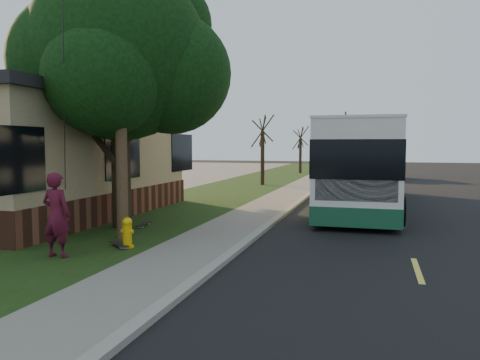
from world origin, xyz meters
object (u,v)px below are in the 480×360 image
object	(u,v)px
leafy_tree	(122,57)
dumpster	(93,185)
transit_bus	(362,163)
skateboarder	(56,215)
skateboard_main	(144,224)
bare_tree_near	(263,151)
fire_hydrant	(127,233)
bare_tree_far	(300,151)
skateboard_spare	(119,244)
utility_pole	(119,64)
distant_car	(383,167)
traffic_signal	(345,137)

from	to	relation	value
leafy_tree	dumpster	size ratio (longest dim) A/B	4.62
transit_bus	leafy_tree	bearing A→B (deg)	-133.27
skateboarder	skateboard_main	bearing A→B (deg)	-87.71
bare_tree_near	skateboarder	world-z (taller)	bare_tree_near
fire_hydrant	bare_tree_far	xyz separation A→B (m)	(-0.40, 30.00, 1.57)
skateboard_spare	dumpster	size ratio (longest dim) A/B	0.46
bare_tree_near	skateboard_main	xyz separation A→B (m)	(-0.13, -15.23, -2.02)
utility_pole	transit_bus	xyz separation A→B (m)	(5.92, 8.87, -2.82)
skateboarder	distant_car	distance (m)	27.93
skateboard_main	skateboard_spare	size ratio (longest dim) A/B	1.09
utility_pole	skateboard_spare	bearing A→B (deg)	-64.47
traffic_signal	skateboarder	distance (m)	35.58
fire_hydrant	distant_car	bearing A→B (deg)	76.13
utility_pole	bare_tree_near	xyz separation A→B (m)	(-0.19, 17.01, -2.48)
utility_pole	leafy_tree	world-z (taller)	utility_pole
dumpster	bare_tree_far	bearing A→B (deg)	74.37
skateboard_spare	bare_tree_near	bearing A→B (deg)	92.11
skateboard_main	dumpster	bearing A→B (deg)	134.41
skateboarder	distant_car	bearing A→B (deg)	-103.15
transit_bus	skateboard_main	distance (m)	9.59
bare_tree_near	traffic_signal	distance (m)	16.52
skateboard_spare	dumpster	world-z (taller)	dumpster
fire_hydrant	bare_tree_far	size ratio (longest dim) A/B	0.18
skateboard_main	skateboard_spare	xyz separation A→B (m)	(0.79, -2.76, 0.00)
dumpster	skateboard_main	bearing A→B (deg)	-45.59
skateboard_main	skateboard_spare	distance (m)	2.87
utility_pole	skateboard_spare	size ratio (longest dim) A/B	11.70
fire_hydrant	bare_tree_near	world-z (taller)	bare_tree_near
traffic_signal	skateboard_spare	world-z (taller)	traffic_signal
distant_car	fire_hydrant	bearing A→B (deg)	-96.69
skateboard_spare	dumpster	distance (m)	10.40
skateboarder	transit_bus	bearing A→B (deg)	-117.12
skateboarder	leafy_tree	bearing A→B (deg)	-79.80
utility_pole	bare_tree_far	bearing A→B (deg)	89.40
fire_hydrant	distant_car	xyz separation A→B (m)	(6.34, 25.67, 0.43)
transit_bus	skateboard_main	xyz separation A→B (m)	(-6.24, -7.09, -1.68)
bare_tree_near	traffic_signal	size ratio (longest dim) A/B	0.78
bare_tree_near	skateboard_spare	distance (m)	18.11
distant_car	utility_pole	bearing A→B (deg)	-98.75
fire_hydrant	dumpster	xyz separation A→B (m)	(-6.46, 8.32, 0.28)
bare_tree_near	skateboard_main	bearing A→B (deg)	-90.47
transit_bus	utility_pole	bearing A→B (deg)	-123.75
leafy_tree	skateboard_spare	bearing A→B (deg)	-63.16
skateboard_spare	skateboard_main	bearing A→B (deg)	105.97
fire_hydrant	leafy_tree	xyz separation A→B (m)	(-1.57, 2.65, 4.73)
utility_pole	skateboarder	xyz separation A→B (m)	(-0.31, -2.27, -3.62)
skateboard_main	distant_car	size ratio (longest dim) A/B	0.17
skateboarder	dumpster	world-z (taller)	skateboarder
fire_hydrant	skateboard_main	distance (m)	2.97
bare_tree_far	skateboard_spare	size ratio (longest dim) A/B	5.20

